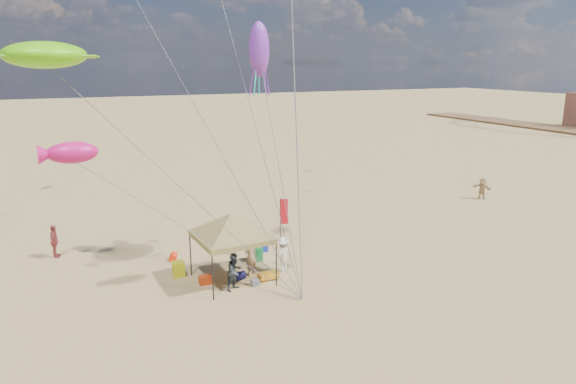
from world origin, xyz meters
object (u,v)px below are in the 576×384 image
Objects in this scene: person_near_c at (283,255)px; person_far_c at (482,188)px; feather_flag at (283,214)px; cooler_blue at (262,248)px; chair_yellow at (178,269)px; canopy_tent at (231,216)px; chair_green at (257,254)px; person_near_b at (235,271)px; beach_cart at (268,275)px; person_near_a at (251,256)px; person_far_a at (54,241)px; cooler_red at (205,280)px.

person_far_c is (18.40, 6.05, -0.04)m from person_near_c.
cooler_blue is at bearing -177.69° from feather_flag.
cooler_blue is 4.87m from chair_yellow.
cooler_blue is 0.34× the size of person_far_c.
canopy_tent is 2.15× the size of feather_flag.
person_near_b is at bearing -127.03° from chair_green.
beach_cart is (-2.29, -3.46, -1.65)m from feather_flag.
person_near_b is at bearing -126.37° from cooler_blue.
cooler_blue is at bearing 72.57° from beach_cart.
person_near_a is 1.06× the size of person_far_a.
chair_green is at bearing -97.24° from person_far_c.
feather_flag reaches higher than person_far_a.
cooler_red is 0.32× the size of person_near_b.
person_near_c reaches higher than person_near_b.
chair_green is (-0.71, -1.03, 0.16)m from cooler_blue.
beach_cart is (-0.36, -2.38, -0.15)m from chair_green.
person_near_c reaches higher than chair_green.
chair_yellow is (-0.88, 1.35, 0.16)m from cooler_red.
person_near_c is (1.51, -0.27, -0.07)m from person_near_a.
chair_yellow is 7.13m from person_far_a.
beach_cart is 1.32m from person_near_c.
person_near_b is 1.00× the size of person_near_c.
person_near_a is 1.53m from person_near_c.
cooler_blue is 0.77× the size of chair_green.
feather_flag reaches higher than person_far_c.
canopy_tent is at bearing 48.90° from person_near_b.
chair_yellow is 0.44× the size of person_far_c.
feather_flag is at bearing 2.31° from cooler_blue.
feather_flag is 5.95m from cooler_red.
feather_flag reaches higher than chair_yellow.
person_near_a is (-2.80, -2.60, -0.94)m from feather_flag.
chair_yellow is 0.42× the size of person_near_c.
canopy_tent reaches higher than feather_flag.
chair_green is 1.00× the size of chair_yellow.
person_near_a is at bearing 15.37° from canopy_tent.
feather_flag is at bearing 28.57° from cooler_red.
chair_yellow reaches higher than cooler_red.
canopy_tent is 3.11m from cooler_red.
chair_green is at bearing 4.36° from chair_yellow.
beach_cart is at bearing 101.44° from person_near_a.
cooler_blue is 0.32× the size of person_near_c.
cooler_red is 1.62m from chair_yellow.
person_near_a is at bearing -121.75° from cooler_blue.
person_near_b is 2.86m from person_near_c.
cooler_blue is at bearing 15.93° from chair_yellow.
canopy_tent is 3.72m from chair_green.
canopy_tent is 2.37m from person_near_a.
person_near_c reaches higher than cooler_blue.
person_far_c is at bearing 18.88° from beach_cart.
chair_yellow is 0.42× the size of person_near_b.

